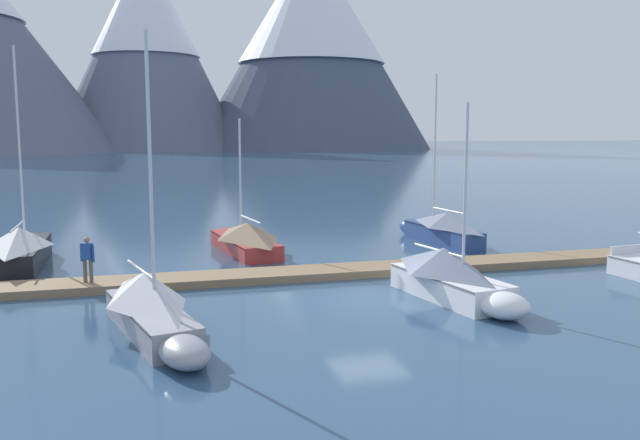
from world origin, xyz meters
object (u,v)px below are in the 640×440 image
Objects in this scene: sailboat_far_berth at (440,228)px; person_on_dock at (87,257)px; sailboat_second_berth at (152,307)px; sailboat_nearest_berth at (22,247)px; sailboat_mid_dock_starboard at (453,277)px; sailboat_mid_dock_port at (243,237)px.

sailboat_far_berth is 18.03m from person_on_dock.
sailboat_second_berth is 0.97× the size of sailboat_far_berth.
sailboat_nearest_berth is 1.08× the size of sailboat_far_berth.
sailboat_far_berth is at bearing 65.88° from sailboat_mid_dock_starboard.
sailboat_second_berth reaches higher than sailboat_mid_dock_starboard.
sailboat_second_berth is at bearing -66.59° from sailboat_nearest_berth.
sailboat_far_berth is at bearing 39.07° from sailboat_second_berth.
sailboat_nearest_berth is 18.32m from sailboat_mid_dock_starboard.
sailboat_mid_dock_starboard is at bearing -21.96° from person_on_dock.
sailboat_mid_dock_port reaches higher than person_on_dock.
sailboat_mid_dock_starboard is at bearing 7.36° from sailboat_second_berth.
sailboat_second_berth reaches higher than person_on_dock.
sailboat_nearest_berth is at bearing 118.74° from person_on_dock.
sailboat_mid_dock_port is at bearing 177.78° from sailboat_far_berth.
sailboat_nearest_berth is 1.40× the size of sailboat_mid_dock_starboard.
sailboat_second_berth is 19.27m from sailboat_far_berth.
sailboat_nearest_berth is at bearing -174.62° from sailboat_mid_dock_port.
person_on_dock is at bearing -136.95° from sailboat_mid_dock_port.
sailboat_nearest_berth is at bearing -178.51° from sailboat_far_berth.
sailboat_mid_dock_starboard is at bearing -34.27° from sailboat_nearest_berth.
sailboat_nearest_berth is 20.00m from sailboat_far_berth.
sailboat_mid_dock_starboard is 3.97× the size of person_on_dock.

